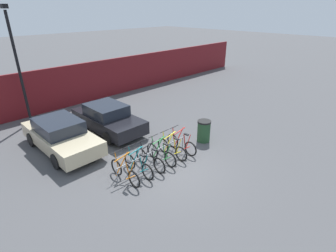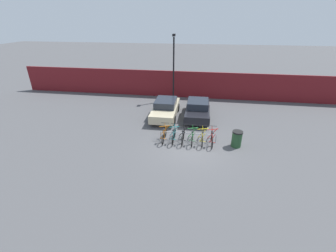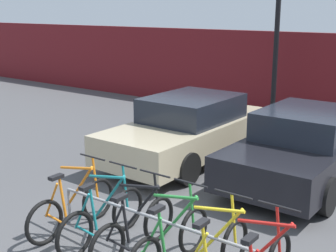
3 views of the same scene
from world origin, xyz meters
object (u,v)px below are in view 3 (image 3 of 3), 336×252
bicycle_green (170,242)px  lamp_post (278,5)px  bicycle_teal (103,218)px  bicycle_black (135,229)px  bike_rack (159,224)px  bicycle_orange (73,207)px  car_black (305,147)px  car_beige (190,128)px

bicycle_green → lamp_post: 8.80m
bicycle_teal → bicycle_black: bearing=2.0°
bike_rack → lamp_post: 8.55m
bicycle_orange → car_black: car_black is taller
bicycle_teal → bicycle_black: (0.59, 0.00, 0.00)m
car_black → lamp_post: bearing=122.0°
bicycle_orange → lamp_post: bearing=93.2°
car_black → lamp_post: size_ratio=0.71×
bicycle_black → bicycle_green: 0.59m
bicycle_green → car_beige: 4.55m
bicycle_teal → bicycle_black: size_ratio=1.00×
bike_rack → bicycle_black: size_ratio=2.09×
bicycle_teal → car_beige: (-1.17, 3.88, 0.31)m
car_black → lamp_post: 5.31m
bicycle_teal → bicycle_black: same height
bike_rack → lamp_post: size_ratio=0.60×
bicycle_teal → bicycle_green: same height
bicycle_orange → bicycle_teal: size_ratio=1.00×
bicycle_black → bike_rack: bearing=29.9°
bike_rack → lamp_post: bearing=104.2°
bicycle_teal → car_beige: size_ratio=0.38×
bicycle_green → car_black: size_ratio=0.41×
bicycle_black → bicycle_green: same height
bicycle_teal → lamp_post: 8.57m
bicycle_green → lamp_post: bearing=104.4°
bicycle_orange → bicycle_green: same height
bicycle_black → bicycle_orange: bearing=-176.2°
car_beige → lamp_post: lamp_post is taller
bicycle_black → car_beige: (-1.76, 3.88, 0.31)m
bicycle_green → car_black: car_black is taller
bicycle_green → car_black: bearing=86.0°
bicycle_teal → bicycle_black: 0.59m
bicycle_green → bicycle_orange: bearing=178.5°
car_beige → car_black: 2.53m
bike_rack → car_beige: size_ratio=0.80×
bicycle_teal → lamp_post: (-1.08, 7.97, 2.94)m
bicycle_black → bicycle_teal: bearing=-176.2°
bicycle_teal → lamp_post: size_ratio=0.29×
bike_rack → bicycle_green: bearing=-27.1°
bicycle_orange → bicycle_black: size_ratio=1.00×
bicycle_green → car_black: 4.07m
bike_rack → lamp_post: lamp_post is taller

